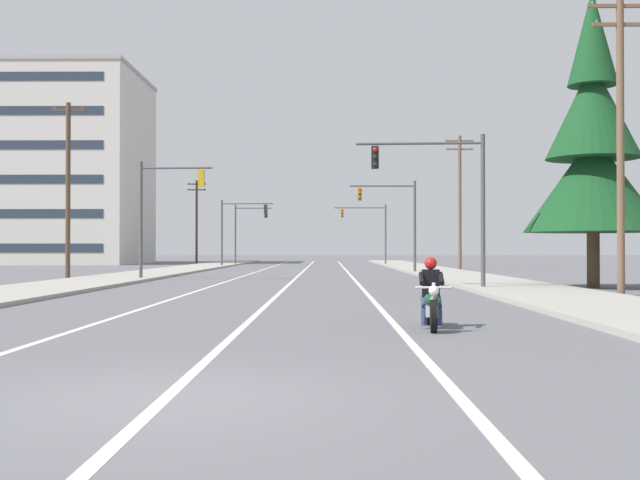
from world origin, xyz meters
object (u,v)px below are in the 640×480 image
Objects in this scene: traffic_signal_near_left at (161,203)px; utility_pole_right_far at (460,198)px; utility_pole_right_near at (620,134)px; utility_pole_left_near at (68,187)px; apartment_building_far_left_block at (47,168)px; utility_pole_left_far at (197,219)px; traffic_signal_near_right at (446,187)px; traffic_signal_far_left at (246,226)px; conifer_tree_right_verge_near at (593,150)px; traffic_signal_mid_left at (237,222)px; motorcycle_with_rider at (431,300)px; traffic_signal_mid_right at (396,213)px; traffic_signal_far_right at (371,225)px.

traffic_signal_near_left is 27.80m from utility_pole_right_far.
utility_pole_right_near reaches higher than utility_pole_left_near.
utility_pole_left_far is at bearing 3.73° from apartment_building_far_left_block.
traffic_signal_near_right and traffic_signal_far_left have the same top height.
apartment_building_far_left_block is at bearing 111.22° from utility_pole_left_near.
utility_pole_right_near is 5.54m from conifer_tree_right_verge_near.
traffic_signal_mid_left is 0.49× the size of conifer_tree_right_verge_near.
traffic_signal_near_left is 0.49× the size of conifer_tree_right_verge_near.
motorcycle_with_rider is 0.17× the size of conifer_tree_right_verge_near.
traffic_signal_near_left is 1.00× the size of traffic_signal_mid_left.
utility_pole_right_far is at bearing 56.48° from traffic_signal_mid_right.
utility_pole_right_far is at bearing -31.56° from traffic_signal_mid_left.
motorcycle_with_rider is 73.80m from utility_pole_left_far.
utility_pole_left_far is at bearing 112.26° from traffic_signal_mid_left.
motorcycle_with_rider is at bearing -100.41° from utility_pole_right_far.
utility_pole_left_near reaches higher than traffic_signal_mid_right.
traffic_signal_far_left is at bearing 177.47° from traffic_signal_far_right.
conifer_tree_right_verge_near is 68.87m from apartment_building_far_left_block.
conifer_tree_right_verge_near is at bearing 61.61° from motorcycle_with_rider.
utility_pole_left_near is 30.53m from utility_pole_right_far.
traffic_signal_mid_right is (-0.11, 20.97, -0.04)m from traffic_signal_near_right.
traffic_signal_near_left is 0.29× the size of apartment_building_far_left_block.
traffic_signal_mid_left is (-13.14, 41.13, -0.01)m from traffic_signal_near_right.
apartment_building_far_left_block is at bearing 148.11° from utility_pole_right_far.
traffic_signal_far_right is 37.06m from apartment_building_far_left_block.
motorcycle_with_rider is at bearing -99.78° from traffic_signal_near_right.
motorcycle_with_rider is at bearing -92.08° from traffic_signal_far_right.
traffic_signal_mid_right is 0.59× the size of utility_pole_right_far.
apartment_building_far_left_block is (-35.96, 34.58, 6.58)m from traffic_signal_mid_right.
utility_pole_right_far is 49.35m from apartment_building_far_left_block.
apartment_building_far_left_block is (-22.93, 6.58, 6.62)m from traffic_signal_far_left.
motorcycle_with_rider is 26.96m from traffic_signal_near_left.
traffic_signal_mid_left is 0.64× the size of utility_pole_left_near.
utility_pole_left_near is at bearing 148.71° from traffic_signal_near_right.
utility_pole_left_near is at bearing -89.35° from utility_pole_left_far.
traffic_signal_near_right and traffic_signal_near_left have the same top height.
utility_pole_left_near is at bearing -101.15° from traffic_signal_mid_left.
traffic_signal_near_left is 51.85m from apartment_building_far_left_block.
conifer_tree_right_verge_near is (19.77, -7.86, 1.72)m from traffic_signal_near_left.
conifer_tree_right_verge_near reaches higher than traffic_signal_near_right.
utility_pole_right_near reaches higher than traffic_signal_far_left.
utility_pole_right_near is at bearing -67.61° from utility_pole_left_far.
traffic_signal_near_left is at bearing -108.56° from traffic_signal_far_right.
traffic_signal_near_left and traffic_signal_far_left have the same top height.
utility_pole_left_near is (-18.97, 11.53, 0.91)m from traffic_signal_near_right.
traffic_signal_near_right is at bearing -31.29° from utility_pole_left_near.
traffic_signal_far_left is (-12.85, 0.57, -0.10)m from traffic_signal_far_right.
traffic_signal_near_left is 0.59× the size of utility_pole_right_near.
utility_pole_left_near reaches higher than traffic_signal_near_left.
apartment_building_far_left_block is at bearing 163.98° from traffic_signal_far_left.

